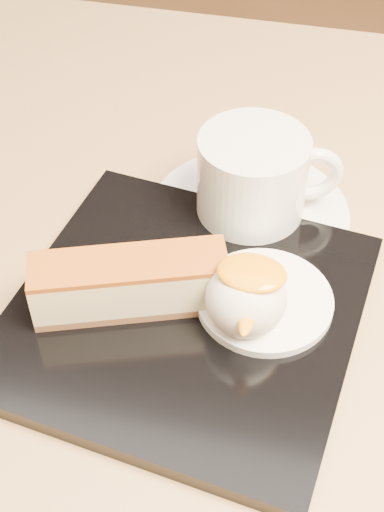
% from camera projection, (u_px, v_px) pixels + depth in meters
% --- Properties ---
extents(table, '(0.80, 0.80, 0.72)m').
position_uv_depth(table, '(133.00, 410.00, 0.61)').
color(table, black).
rests_on(table, ground).
extents(dessert_plate, '(0.25, 0.25, 0.01)m').
position_uv_depth(dessert_plate, '(185.00, 313.00, 0.47)').
color(dessert_plate, black).
rests_on(dessert_plate, table).
extents(cheesecake, '(0.13, 0.07, 0.04)m').
position_uv_depth(cheesecake, '(130.00, 283.00, 0.45)').
color(cheesecake, brown).
rests_on(cheesecake, dessert_plate).
extents(cream_smear, '(0.09, 0.09, 0.01)m').
position_uv_depth(cream_smear, '(264.00, 300.00, 0.47)').
color(cream_smear, white).
rests_on(cream_smear, dessert_plate).
extents(ice_cream_scoop, '(0.05, 0.05, 0.05)m').
position_uv_depth(ice_cream_scoop, '(246.00, 298.00, 0.44)').
color(ice_cream_scoop, white).
rests_on(ice_cream_scoop, cream_smear).
extents(mango_sauce, '(0.04, 0.03, 0.01)m').
position_uv_depth(mango_sauce, '(252.00, 273.00, 0.42)').
color(mango_sauce, orange).
rests_on(mango_sauce, ice_cream_scoop).
extents(mint_sprig, '(0.04, 0.03, 0.00)m').
position_uv_depth(mint_sprig, '(228.00, 262.00, 0.49)').
color(mint_sprig, green).
rests_on(mint_sprig, cream_smear).
extents(saucer, '(0.15, 0.15, 0.01)m').
position_uv_depth(saucer, '(249.00, 215.00, 0.54)').
color(saucer, white).
rests_on(saucer, table).
extents(coffee_cup, '(0.10, 0.08, 0.06)m').
position_uv_depth(coffee_cup, '(255.00, 175.00, 0.51)').
color(coffee_cup, white).
rests_on(coffee_cup, saucer).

